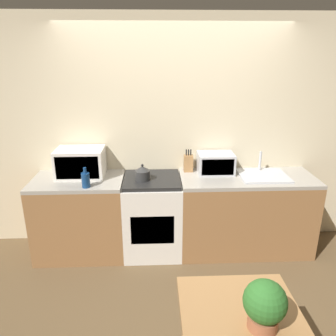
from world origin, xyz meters
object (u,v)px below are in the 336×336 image
at_px(dining_table, 240,331).
at_px(stove_range, 153,215).
at_px(bottle, 86,180).
at_px(toaster_oven, 216,163).
at_px(microwave, 80,163).
at_px(kettle, 143,173).

bearing_deg(dining_table, stove_range, 105.78).
bearing_deg(stove_range, bottle, -161.50).
xyz_separation_m(stove_range, toaster_oven, (0.72, 0.14, 0.57)).
bearing_deg(microwave, dining_table, -56.32).
xyz_separation_m(stove_range, dining_table, (0.52, -1.85, 0.20)).
bearing_deg(bottle, microwave, 109.11).
bearing_deg(kettle, bottle, -162.31).
xyz_separation_m(stove_range, kettle, (-0.10, -0.04, 0.53)).
bearing_deg(stove_range, dining_table, -74.22).
height_order(bottle, toaster_oven, toaster_oven).
bearing_deg(microwave, bottle, -70.89).
bearing_deg(microwave, kettle, -12.18).
relative_size(kettle, toaster_oven, 0.44).
height_order(microwave, dining_table, microwave).
bearing_deg(kettle, stove_range, 23.03).
distance_m(bottle, toaster_oven, 1.43).
height_order(stove_range, dining_table, stove_range).
distance_m(microwave, toaster_oven, 1.50).
xyz_separation_m(kettle, dining_table, (0.62, -1.81, -0.33)).
bearing_deg(bottle, toaster_oven, 14.73).
bearing_deg(kettle, microwave, 167.82).
height_order(kettle, microwave, microwave).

